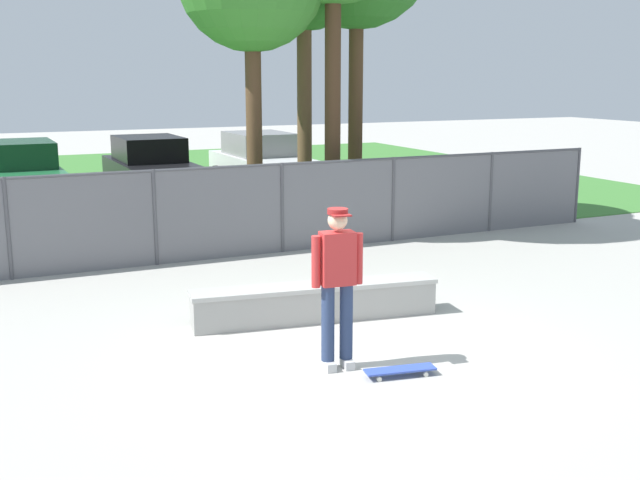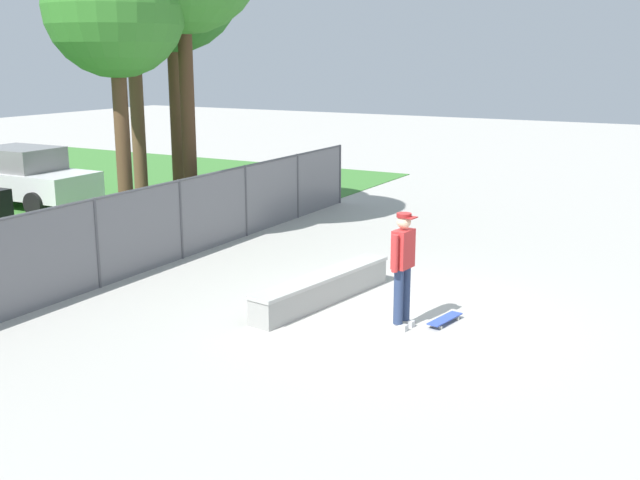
{
  "view_description": "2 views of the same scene",
  "coord_description": "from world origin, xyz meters",
  "px_view_note": "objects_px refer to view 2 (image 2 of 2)",
  "views": [
    {
      "loc": [
        -4.11,
        -7.83,
        3.27
      ],
      "look_at": [
        -0.01,
        1.04,
        1.17
      ],
      "focal_mm": 43.23,
      "sensor_mm": 36.0,
      "label": 1
    },
    {
      "loc": [
        -11.0,
        -4.79,
        4.18
      ],
      "look_at": [
        -0.48,
        1.06,
        1.25
      ],
      "focal_mm": 42.87,
      "sensor_mm": 36.0,
      "label": 2
    }
  ],
  "objects_px": {
    "concrete_ledge": "(323,288)",
    "car_white": "(24,176)",
    "skateboarder": "(403,264)",
    "skateboard": "(445,319)",
    "tree_near_left": "(115,9)"
  },
  "relations": [
    {
      "from": "concrete_ledge",
      "to": "car_white",
      "type": "xyz_separation_m",
      "value": [
        3.57,
        11.61,
        0.58
      ]
    },
    {
      "from": "concrete_ledge",
      "to": "skateboarder",
      "type": "distance_m",
      "value": 1.93
    },
    {
      "from": "concrete_ledge",
      "to": "tree_near_left",
      "type": "relative_size",
      "value": 0.52
    },
    {
      "from": "concrete_ledge",
      "to": "skateboard",
      "type": "bearing_deg",
      "value": -89.63
    },
    {
      "from": "skateboarder",
      "to": "skateboard",
      "type": "relative_size",
      "value": 2.24
    },
    {
      "from": "tree_near_left",
      "to": "skateboarder",
      "type": "bearing_deg",
      "value": -103.01
    },
    {
      "from": "skateboarder",
      "to": "skateboard",
      "type": "xyz_separation_m",
      "value": [
        0.52,
        -0.53,
        -0.96
      ]
    },
    {
      "from": "concrete_ledge",
      "to": "car_white",
      "type": "distance_m",
      "value": 12.16
    },
    {
      "from": "tree_near_left",
      "to": "car_white",
      "type": "distance_m",
      "value": 7.81
    },
    {
      "from": "tree_near_left",
      "to": "car_white",
      "type": "relative_size",
      "value": 1.56
    },
    {
      "from": "concrete_ledge",
      "to": "car_white",
      "type": "relative_size",
      "value": 0.81
    },
    {
      "from": "skateboard",
      "to": "tree_near_left",
      "type": "distance_m",
      "value": 9.31
    },
    {
      "from": "concrete_ledge",
      "to": "skateboarder",
      "type": "bearing_deg",
      "value": -106.57
    },
    {
      "from": "car_white",
      "to": "tree_near_left",
      "type": "bearing_deg",
      "value": -111.53
    },
    {
      "from": "concrete_ledge",
      "to": "skateboarder",
      "type": "xyz_separation_m",
      "value": [
        -0.5,
        -1.69,
        0.78
      ]
    }
  ]
}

